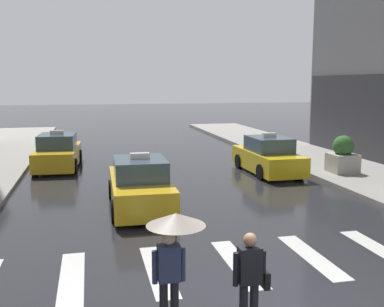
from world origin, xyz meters
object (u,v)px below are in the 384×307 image
object	(u,v)px
taxi_lead	(140,186)
taxi_third	(58,153)
pedestrian_with_handbag	(250,276)
pedestrian_with_umbrella	(173,239)
taxi_second	(268,157)
planter_mid_block	(343,156)

from	to	relation	value
taxi_lead	taxi_third	bearing A→B (deg)	111.25
taxi_lead	pedestrian_with_handbag	xyz separation A→B (m)	(0.91, -7.69, 0.21)
taxi_lead	pedestrian_with_handbag	distance (m)	7.75
pedestrian_with_umbrella	pedestrian_with_handbag	world-z (taller)	pedestrian_with_umbrella
taxi_lead	pedestrian_with_umbrella	xyz separation A→B (m)	(-0.27, -7.33, 0.79)
taxi_second	taxi_third	size ratio (longest dim) A/B	0.99
taxi_second	pedestrian_with_umbrella	bearing A→B (deg)	-118.71
pedestrian_with_handbag	planter_mid_block	distance (m)	13.61
taxi_third	pedestrian_with_handbag	distance (m)	15.88
pedestrian_with_handbag	planter_mid_block	world-z (taller)	planter_mid_block
taxi_second	taxi_lead	bearing A→B (deg)	-144.18
taxi_second	pedestrian_with_umbrella	xyz separation A→B (m)	(-6.46, -11.79, 0.79)
taxi_lead	pedestrian_with_handbag	world-z (taller)	taxi_lead
pedestrian_with_umbrella	pedestrian_with_handbag	xyz separation A→B (m)	(1.18, -0.37, -0.58)
taxi_third	pedestrian_with_umbrella	size ratio (longest dim) A/B	2.39
taxi_second	pedestrian_with_handbag	distance (m)	13.26
pedestrian_with_umbrella	planter_mid_block	distance (m)	14.09
pedestrian_with_handbag	taxi_second	bearing A→B (deg)	66.52
taxi_second	pedestrian_with_umbrella	size ratio (longest dim) A/B	2.35
taxi_lead	taxi_third	xyz separation A→B (m)	(-3.00, 7.70, 0.00)
planter_mid_block	pedestrian_with_handbag	bearing A→B (deg)	-127.03
planter_mid_block	pedestrian_with_umbrella	bearing A→B (deg)	-131.76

